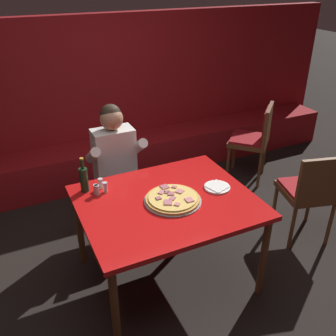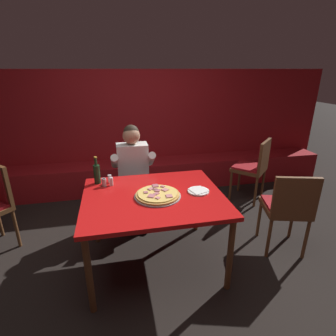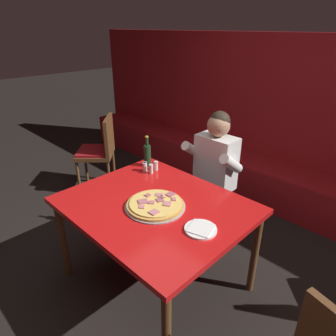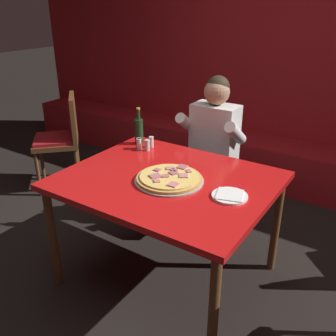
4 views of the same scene
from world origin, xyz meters
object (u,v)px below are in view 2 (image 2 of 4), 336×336
at_px(shaker_parmesan, 110,179).
at_px(plate_white_paper, 198,191).
at_px(shaker_red_pepper_flakes, 111,182).
at_px(dining_chair_side_aisle, 288,205).
at_px(shaker_black_pepper, 104,183).
at_px(dining_chair_by_booth, 254,165).
at_px(main_dining_table, 154,202).
at_px(pizza, 158,195).
at_px(shaker_oregano, 104,183).
at_px(beer_bottle, 97,173).
at_px(diner_seated_blue_shirt, 134,172).

bearing_deg(shaker_parmesan, plate_white_paper, -25.42).
height_order(shaker_red_pepper_flakes, dining_chair_side_aisle, dining_chair_side_aisle).
xyz_separation_m(shaker_black_pepper, dining_chair_by_booth, (2.13, 0.79, -0.25)).
xyz_separation_m(main_dining_table, shaker_parmesan, (-0.40, 0.39, 0.11)).
bearing_deg(shaker_red_pepper_flakes, dining_chair_by_booth, 20.55).
height_order(pizza, shaker_oregano, shaker_oregano).
distance_m(beer_bottle, shaker_black_pepper, 0.14).
xyz_separation_m(pizza, diner_seated_blue_shirt, (-0.16, 0.86, -0.09)).
bearing_deg(diner_seated_blue_shirt, shaker_black_pepper, -122.49).
relative_size(main_dining_table, shaker_parmesan, 15.34).
bearing_deg(diner_seated_blue_shirt, beer_bottle, -133.62).
xyz_separation_m(main_dining_table, diner_seated_blue_shirt, (-0.12, 0.82, 0.00)).
bearing_deg(main_dining_table, beer_bottle, 143.00).
bearing_deg(shaker_oregano, beer_bottle, 126.64).
bearing_deg(pizza, diner_seated_blue_shirt, 100.38).
height_order(shaker_red_pepper_flakes, diner_seated_blue_shirt, diner_seated_blue_shirt).
relative_size(shaker_red_pepper_flakes, diner_seated_blue_shirt, 0.07).
relative_size(pizza, dining_chair_by_booth, 0.46).
distance_m(pizza, dining_chair_side_aisle, 1.39).
bearing_deg(beer_bottle, shaker_oregano, -53.36).
height_order(plate_white_paper, shaker_parmesan, shaker_parmesan).
xyz_separation_m(shaker_red_pepper_flakes, diner_seated_blue_shirt, (0.27, 0.51, -0.11)).
xyz_separation_m(beer_bottle, dining_chair_side_aisle, (1.93, -0.50, -0.32)).
xyz_separation_m(shaker_parmesan, shaker_black_pepper, (-0.05, -0.09, 0.00)).
xyz_separation_m(beer_bottle, shaker_oregano, (0.07, -0.09, -0.07)).
bearing_deg(plate_white_paper, main_dining_table, 178.15).
height_order(shaker_parmesan, shaker_black_pepper, same).
distance_m(shaker_red_pepper_flakes, dining_chair_side_aisle, 1.86).
bearing_deg(main_dining_table, dining_chair_by_booth, 32.95).
bearing_deg(shaker_oregano, pizza, -34.46).
xyz_separation_m(beer_bottle, shaker_black_pepper, (0.07, -0.10, -0.07)).
bearing_deg(pizza, shaker_oregano, 145.54).
distance_m(shaker_parmesan, dining_chair_side_aisle, 1.89).
bearing_deg(pizza, plate_white_paper, 2.44).
relative_size(plate_white_paper, shaker_black_pepper, 2.44).
bearing_deg(plate_white_paper, pizza, -177.56).
xyz_separation_m(dining_chair_side_aisle, dining_chair_by_booth, (0.27, 1.19, 0.01)).
xyz_separation_m(shaker_black_pepper, diner_seated_blue_shirt, (0.33, 0.53, -0.11)).
bearing_deg(shaker_parmesan, dining_chair_by_booth, 18.60).
height_order(pizza, plate_white_paper, pizza).
bearing_deg(dining_chair_side_aisle, shaker_parmesan, 164.83).
bearing_deg(main_dining_table, pizza, -41.70).
bearing_deg(diner_seated_blue_shirt, main_dining_table, -81.63).
relative_size(plate_white_paper, shaker_oregano, 2.44).
bearing_deg(pizza, main_dining_table, 138.30).
height_order(beer_bottle, dining_chair_side_aisle, beer_bottle).
relative_size(shaker_oregano, diner_seated_blue_shirt, 0.07).
distance_m(main_dining_table, shaker_parmesan, 0.57).
bearing_deg(dining_chair_by_booth, beer_bottle, -162.64).
bearing_deg(diner_seated_blue_shirt, dining_chair_side_aisle, -31.27).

